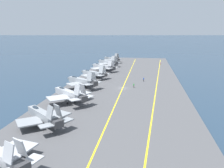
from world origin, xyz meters
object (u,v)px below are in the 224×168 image
Objects in this scene: parked_jet_sixth at (103,67)px; crew_green_vest at (134,85)px; crew_blue_vest at (144,79)px; parked_jet_seventh at (107,62)px; crew_purple_vest at (161,63)px; parked_jet_fifth at (94,73)px; parked_jet_second at (43,115)px; parked_jet_fourth at (81,81)px; parked_jet_eighth at (111,59)px; parked_jet_third at (69,94)px.

parked_jet_sixth is 39.21m from crew_green_vest.
parked_jet_seventh is at bearing 29.00° from crew_blue_vest.
parked_jet_sixth reaches higher than crew_purple_vest.
crew_green_vest is (-15.74, -19.01, -1.30)m from parked_jet_fifth.
crew_green_vest is (-62.62, 12.95, 0.02)m from crew_purple_vest.
parked_jet_sixth reaches higher than parked_jet_second.
parked_jet_fourth reaches higher than parked_jet_fifth.
crew_green_vest reaches higher than crew_purple_vest.
parked_jet_fourth is 27.24m from crew_blue_vest.
parked_jet_eighth is (71.54, -0.57, -0.04)m from parked_jet_fourth.
parked_jet_third is at bearing -179.25° from parked_jet_seventh.
crew_green_vest is at bearing -129.61° from parked_jet_fifth.
parked_jet_second is at bearing -179.64° from parked_jet_eighth.
parked_jet_third is 90.23m from parked_jet_eighth.
parked_jet_fourth reaches higher than parked_jet_sixth.
parked_jet_seventh is (17.45, 0.69, 0.02)m from parked_jet_sixth.
parked_jet_eighth reaches higher than crew_purple_vest.
parked_jet_third is at bearing 140.13° from crew_green_vest.
parked_jet_eighth is (33.99, 0.67, 0.14)m from parked_jet_sixth.
parked_jet_sixth is 41.98m from crew_purple_vest.
parked_jet_sixth is (37.55, -1.23, -0.18)m from parked_jet_fourth.
crew_green_vest is at bearing 168.32° from crew_purple_vest.
parked_jet_fifth is 18.92m from parked_jet_sixth.
parked_jet_fifth is at bearing 1.51° from parked_jet_third.
parked_jet_second is 0.88× the size of parked_jet_sixth.
parked_jet_fifth is at bearing -1.63° from parked_jet_fourth.
parked_jet_eighth reaches higher than parked_jet_sixth.
parked_jet_seventh is 16.54m from parked_jet_eighth.
parked_jet_sixth is at bearing -178.88° from parked_jet_eighth.
parked_jet_fifth is at bearing 177.87° from parked_jet_sixth.
parked_jet_second reaches higher than crew_purple_vest.
parked_jet_sixth is at bearing 131.83° from crew_purple_vest.
crew_purple_vest is (46.89, -31.96, -1.32)m from parked_jet_fifth.
crew_purple_vest is (65.53, -32.49, -1.69)m from parked_jet_fourth.
parked_jet_second is 8.21× the size of crew_green_vest.
parked_jet_second is 91.26m from parked_jet_seventh.
parked_jet_third reaches higher than parked_jet_sixth.
crew_blue_vest is (-4.14, -22.46, -1.30)m from parked_jet_fifth.
crew_green_vest is at bearing -164.54° from parked_jet_eighth.
parked_jet_sixth reaches higher than crew_green_vest.
parked_jet_third is 1.01× the size of parked_jet_fifth.
parked_jet_sixth is at bearing 43.35° from crew_blue_vest.
parked_jet_fourth is 73.17m from crew_purple_vest.
parked_jet_sixth is 1.03× the size of parked_jet_seventh.
parked_jet_seventh is 33.67m from crew_purple_vest.
crew_purple_vest is at bearing -71.75° from parked_jet_seventh.
parked_jet_sixth is 9.24× the size of crew_blue_vest.
parked_jet_fourth reaches higher than crew_blue_vest.
parked_jet_fourth is at bearing 179.54° from parked_jet_eighth.
parked_jet_eighth is at bearing -0.07° from parked_jet_seventh.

